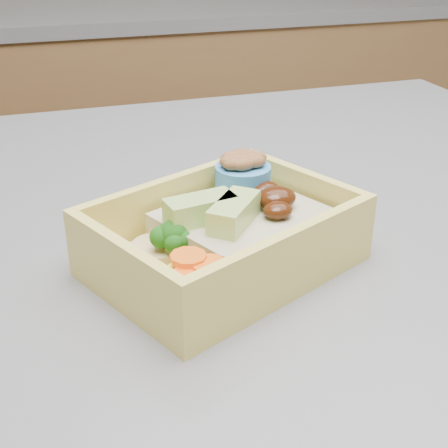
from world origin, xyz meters
name	(u,v)px	position (x,y,z in m)	size (l,w,h in m)	color
bento_box	(228,235)	(0.19, -0.09, 0.94)	(0.21, 0.18, 0.06)	#E2CE5D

